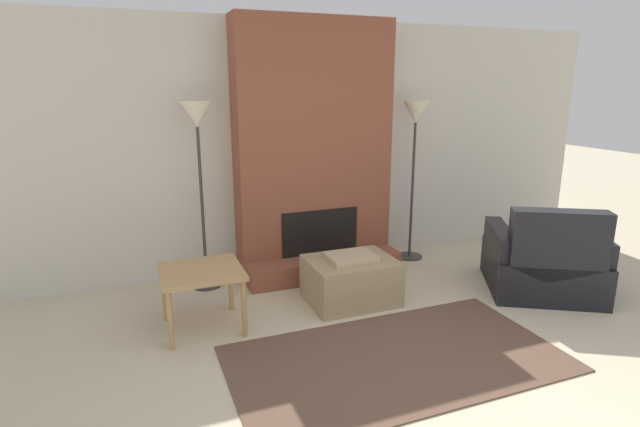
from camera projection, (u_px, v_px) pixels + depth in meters
ground_plane at (486, 427)px, 2.93m from camera, size 24.00×24.00×0.00m
wall_back at (307, 147)px, 5.36m from camera, size 7.35×0.06×2.60m
fireplace at (314, 157)px, 5.17m from camera, size 1.64×0.66×2.60m
ottoman at (351, 280)px, 4.58m from camera, size 0.78×0.62×0.46m
armchair at (544, 265)px, 4.77m from camera, size 1.35×1.35×0.89m
side_table at (201, 277)px, 4.01m from camera, size 0.64×0.60×0.52m
floor_lamp_left at (198, 132)px, 4.61m from camera, size 0.30×0.30×1.81m
floor_lamp_right at (415, 127)px, 5.44m from camera, size 0.30×0.30×1.78m
area_rug at (397, 359)px, 3.65m from camera, size 2.43×1.31×0.01m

